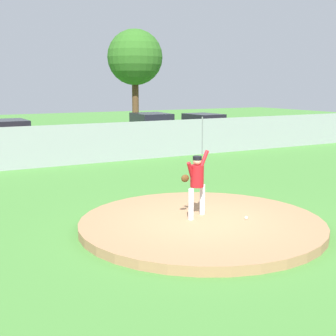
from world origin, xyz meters
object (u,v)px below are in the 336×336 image
object	(u,v)px
baseball	(246,218)
pitcher_youth	(197,180)
parked_car_red	(10,138)
parked_car_burgundy	(203,128)
parked_car_slate	(151,130)

from	to	relation	value
baseball	pitcher_youth	bearing A→B (deg)	141.45
parked_car_red	baseball	bearing A→B (deg)	-79.85
parked_car_red	pitcher_youth	bearing A→B (deg)	-83.02
pitcher_youth	parked_car_burgundy	world-z (taller)	pitcher_youth
baseball	parked_car_red	size ratio (longest dim) A/B	0.02
pitcher_youth	parked_car_red	bearing A→B (deg)	96.98
parked_car_slate	parked_car_red	distance (m)	7.56
baseball	parked_car_red	xyz separation A→B (m)	(-2.66, 14.84, 0.55)
parked_car_slate	parked_car_red	size ratio (longest dim) A/B	1.07
pitcher_youth	parked_car_red	xyz separation A→B (m)	(-1.72, 14.09, -0.33)
parked_car_red	parked_car_burgundy	bearing A→B (deg)	-0.87
pitcher_youth	parked_car_slate	distance (m)	15.09
baseball	parked_car_burgundy	distance (m)	16.89
pitcher_youth	parked_car_burgundy	distance (m)	16.74
parked_car_slate	parked_car_red	xyz separation A→B (m)	(-7.55, 0.18, -0.05)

